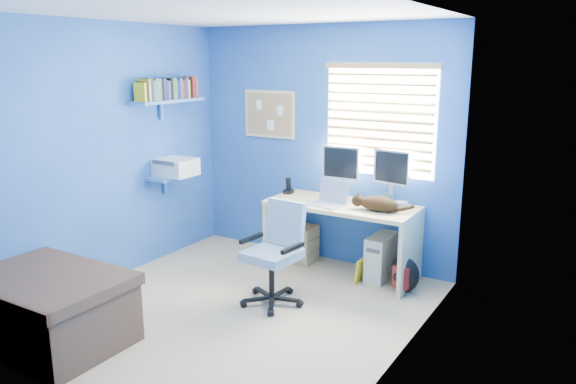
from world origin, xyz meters
The scene contains 23 objects.
floor centered at (0.00, 0.00, 0.00)m, with size 3.00×3.20×0.00m, color tan.
ceiling centered at (0.00, 0.00, 2.50)m, with size 3.00×3.20×0.00m, color white.
wall_back centered at (0.00, 1.60, 1.25)m, with size 3.00×0.01×2.50m, color #2450A1.
wall_front centered at (0.00, -1.60, 1.25)m, with size 3.00×0.01×2.50m, color #2450A1.
wall_left centered at (-1.50, 0.00, 1.25)m, with size 0.01×3.20×2.50m, color #2450A1.
wall_right centered at (1.50, 0.00, 1.25)m, with size 0.01×3.20×2.50m, color #2450A1.
desk centered at (0.41, 1.26, 0.37)m, with size 1.50×0.65×0.74m, color tan.
laptop centered at (0.32, 1.11, 0.85)m, with size 0.33×0.26×0.22m, color silver.
monitor_left centered at (0.29, 1.48, 1.01)m, with size 0.40×0.12×0.54m, color silver.
monitor_right centered at (0.83, 1.52, 1.01)m, with size 0.40×0.12×0.54m, color silver.
phone centered at (-0.27, 1.36, 0.82)m, with size 0.09×0.11×0.17m, color black.
mug centered at (0.81, 1.43, 0.79)m, with size 0.10×0.09×0.10m, color #316E46.
cd_spindle centered at (0.99, 1.36, 0.78)m, with size 0.13×0.13×0.07m, color silver.
cat centered at (0.83, 1.19, 0.81)m, with size 0.39×0.20×0.14m, color black.
tower_pc centered at (0.82, 1.34, 0.23)m, with size 0.19×0.44×0.45m, color beige.
drawer_boxes centered at (-0.14, 1.36, 0.20)m, with size 0.35×0.28×0.41m, color tan.
yellow_book centered at (0.68, 1.14, 0.12)m, with size 0.03×0.17×0.24m, color yellow.
backpack centered at (1.13, 1.14, 0.17)m, with size 0.29×0.22×0.34m, color black.
bed_corner centered at (-0.87, -1.20, 0.28)m, with size 1.15×0.82×0.55m, color #442D21.
office_chair centered at (0.21, 0.33, 0.34)m, with size 0.57×0.57×0.91m.
window_blinds centered at (0.65, 1.57, 1.55)m, with size 1.15×0.05×1.10m.
corkboard centered at (-0.65, 1.58, 1.55)m, with size 0.64×0.02×0.52m.
wall_shelves centered at (-1.35, 0.75, 1.43)m, with size 0.42×0.90×1.05m.
Camera 1 is at (2.75, -3.66, 2.15)m, focal length 35.00 mm.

